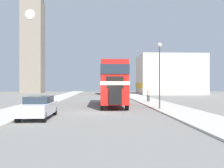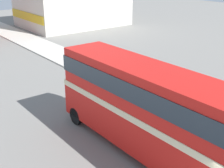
{
  "view_description": "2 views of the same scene",
  "coord_description": "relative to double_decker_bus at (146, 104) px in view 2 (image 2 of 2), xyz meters",
  "views": [
    {
      "loc": [
        0.15,
        -20.59,
        2.27
      ],
      "look_at": [
        1.43,
        5.85,
        2.32
      ],
      "focal_mm": 40.0,
      "sensor_mm": 36.0,
      "label": 1
    },
    {
      "loc": [
        -7.97,
        -3.66,
        8.79
      ],
      "look_at": [
        1.43,
        8.41,
        2.84
      ],
      "focal_mm": 50.0,
      "sensor_mm": 36.0,
      "label": 2
    }
  ],
  "objects": [
    {
      "name": "double_decker_bus",
      "position": [
        0.0,
        0.0,
        0.0
      ],
      "size": [
        2.48,
        11.15,
        4.44
      ],
      "color": "red",
      "rests_on": "ground_plane"
    },
    {
      "name": "pedestrian_walking",
      "position": [
        4.89,
        5.1,
        -1.61
      ],
      "size": [
        0.32,
        0.32,
        1.58
      ],
      "color": "#282833",
      "rests_on": "sidewalk_right"
    }
  ]
}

